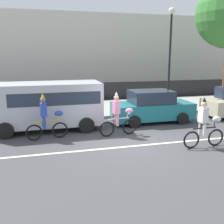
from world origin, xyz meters
TOP-DOWN VIEW (x-y plane):
  - ground_plane at (0.00, 0.00)m, footprint 80.00×80.00m
  - road_centre_line at (0.00, -0.50)m, footprint 36.00×0.14m
  - sidewalk_curb at (0.00, 6.50)m, footprint 60.00×5.00m
  - fence_line at (0.00, 9.40)m, footprint 40.00×0.08m
  - building_backdrop at (3.08, 18.00)m, footprint 28.00×8.00m
  - parade_cyclist_cobalt at (-3.04, 1.23)m, footprint 1.72×0.50m
  - parade_cyclist_pink at (-0.04, 0.97)m, footprint 1.72×0.50m
  - parade_cyclist_zebra at (2.66, -1.26)m, footprint 1.72×0.50m
  - parked_van_silver at (-2.96, 2.70)m, footprint 5.00×2.22m
  - parked_car_teal at (2.26, 2.79)m, footprint 4.10×1.92m
  - street_lamp_post at (4.11, 4.71)m, footprint 0.36×0.36m

SIDE VIEW (x-z plane):
  - ground_plane at x=0.00m, z-range 0.00..0.00m
  - road_centre_line at x=0.00m, z-range 0.00..0.01m
  - sidewalk_curb at x=0.00m, z-range 0.00..0.15m
  - fence_line at x=0.00m, z-range 0.00..1.40m
  - parked_car_teal at x=2.26m, z-range -0.04..1.60m
  - parade_cyclist_cobalt at x=-3.04m, z-range -0.12..1.80m
  - parade_cyclist_pink at x=-0.04m, z-range -0.12..1.80m
  - parade_cyclist_zebra at x=2.66m, z-range -0.12..1.80m
  - parked_van_silver at x=-2.96m, z-range 0.19..2.37m
  - building_backdrop at x=3.08m, z-range 0.00..7.02m
  - street_lamp_post at x=4.11m, z-range 1.06..6.92m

